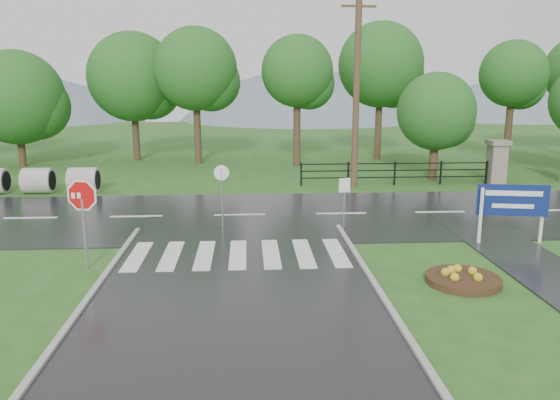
{
  "coord_description": "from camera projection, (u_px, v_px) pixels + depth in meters",
  "views": [
    {
      "loc": [
        0.32,
        -10.78,
        5.2
      ],
      "look_at": [
        1.33,
        6.0,
        1.5
      ],
      "focal_mm": 35.0,
      "sensor_mm": 36.0,
      "label": 1
    }
  ],
  "objects": [
    {
      "name": "crosswalk",
      "position": [
        238.0,
        254.0,
        16.47
      ],
      "size": [
        6.5,
        2.8,
        0.02
      ],
      "color": "silver",
      "rests_on": "ground"
    },
    {
      "name": "utility_pole_east",
      "position": [
        356.0,
        91.0,
        26.03
      ],
      "size": [
        1.65,
        0.31,
        9.27
      ],
      "color": "#473523",
      "rests_on": "ground"
    },
    {
      "name": "treeline",
      "position": [
        258.0,
        163.0,
        35.06
      ],
      "size": [
        83.2,
        5.2,
        10.0
      ],
      "color": "#1D5B1C",
      "rests_on": "ground"
    },
    {
      "name": "hills",
      "position": [
        270.0,
        227.0,
        78.52
      ],
      "size": [
        102.0,
        48.0,
        48.0
      ],
      "color": "slate",
      "rests_on": "ground"
    },
    {
      "name": "estate_billboard",
      "position": [
        513.0,
        203.0,
        17.48
      ],
      "size": [
        2.2,
        0.44,
        1.95
      ],
      "color": "silver",
      "rests_on": "ground"
    },
    {
      "name": "reg_sign_round",
      "position": [
        222.0,
        189.0,
        19.18
      ],
      "size": [
        0.53,
        0.11,
        2.31
      ],
      "color": "#939399",
      "rests_on": "ground"
    },
    {
      "name": "stop_sign",
      "position": [
        82.0,
        203.0,
        15.0
      ],
      "size": [
        1.18,
        0.29,
        2.71
      ],
      "color": "#939399",
      "rests_on": "ground"
    },
    {
      "name": "ground",
      "position": [
        235.0,
        330.0,
        11.61
      ],
      "size": [
        120.0,
        120.0,
        0.0
      ],
      "primitive_type": "plane",
      "color": "#2A5C1E",
      "rests_on": "ground"
    },
    {
      "name": "reg_sign_small",
      "position": [
        344.0,
        193.0,
        19.12
      ],
      "size": [
        0.41,
        0.11,
        1.86
      ],
      "color": "#939399",
      "rests_on": "ground"
    },
    {
      "name": "walkway",
      "position": [
        527.0,
        261.0,
        16.01
      ],
      "size": [
        2.2,
        11.0,
        0.04
      ],
      "primitive_type": "cube",
      "color": "#2A2A2C",
      "rests_on": "ground"
    },
    {
      "name": "pillar_west",
      "position": [
        497.0,
        161.0,
        27.72
      ],
      "size": [
        1.0,
        1.0,
        2.24
      ],
      "color": "gray",
      "rests_on": "ground"
    },
    {
      "name": "flower_bed",
      "position": [
        463.0,
        278.0,
        14.24
      ],
      "size": [
        1.93,
        1.93,
        0.39
      ],
      "color": "#332111",
      "rests_on": "ground"
    },
    {
      "name": "entrance_tree_left",
      "position": [
        436.0,
        112.0,
        28.5
      ],
      "size": [
        4.07,
        4.07,
        5.64
      ],
      "color": "#3D2B1C",
      "rests_on": "ground"
    },
    {
      "name": "fence_west",
      "position": [
        395.0,
        171.0,
        27.51
      ],
      "size": [
        9.58,
        0.08,
        1.2
      ],
      "color": "black",
      "rests_on": "ground"
    },
    {
      "name": "main_road",
      "position": [
        240.0,
        216.0,
        21.35
      ],
      "size": [
        90.0,
        8.0,
        0.04
      ],
      "primitive_type": "cube",
      "color": "black",
      "rests_on": "ground"
    }
  ]
}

